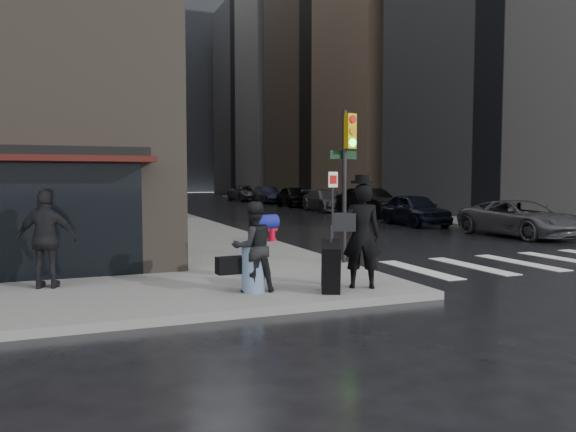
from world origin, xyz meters
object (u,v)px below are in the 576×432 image
Objects in this scene: man_jeans at (253,247)px; parked_car_3 at (326,200)px; fire_hydrant at (272,232)px; parked_car_5 at (267,195)px; parked_car_4 at (294,196)px; traffic_light at (346,165)px; parked_car_0 at (521,219)px; parked_car_1 at (414,209)px; man_overcoat at (355,240)px; parked_car_6 at (247,193)px; parked_car_2 at (370,203)px; man_greycoat at (46,239)px.

man_jeans is 0.34× the size of parked_car_3.
man_jeans reaches higher than fire_hydrant.
parked_car_3 is 1.12× the size of parked_car_5.
traffic_light is at bearing -104.99° from parked_car_4.
parked_car_1 is at bearing 97.49° from parked_car_0.
parked_car_3 is at bearing -90.52° from man_overcoat.
parked_car_4 reaches higher than parked_car_5.
parked_car_5 is at bearing -92.52° from parked_car_6.
parked_car_4 is at bearing 86.47° from parked_car_2.
parked_car_4 is at bearing -86.38° from man_overcoat.
fire_hydrant is 0.14× the size of parked_car_4.
parked_car_1 reaches higher than fire_hydrant.
man_greycoat is 27.70m from parked_car_3.
parked_car_0 is 17.28m from parked_car_3.
parked_car_0 is at bearing -93.63° from parked_car_2.
parked_car_3 is at bearing 59.26° from fire_hydrant.
man_greycoat is 18.96m from parked_car_1.
man_jeans is 0.38× the size of parked_car_1.
parked_car_3 is at bearing 89.86° from parked_car_1.
parked_car_5 is at bearing 87.01° from parked_car_2.
man_overcoat is 16.48m from parked_car_1.
parked_car_2 is (11.03, 18.75, -0.27)m from man_overcoat.
fire_hydrant is at bearing -105.79° from parked_car_5.
parked_car_1 is at bearing -138.06° from man_jeans.
parked_car_6 is at bearing -98.02° from man_greycoat.
man_greycoat is at bearing -31.17° from man_jeans.
parked_car_3 is at bearing -86.11° from parked_car_5.
man_greycoat is 0.38× the size of parked_car_2.
man_overcoat reaches higher than parked_car_6.
parked_car_6 is at bearing 95.68° from parked_car_4.
man_jeans is 0.45× the size of traffic_light.
man_greycoat reaches higher than parked_car_6.
man_overcoat reaches higher than fire_hydrant.
parked_car_2 is 23.04m from parked_car_6.
fire_hydrant is 0.13× the size of parked_car_0.
man_jeans is at bearing 167.42° from man_greycoat.
traffic_light reaches higher than parked_car_5.
man_overcoat is 0.50× the size of parked_car_5.
man_overcoat is 1.96m from man_jeans.
parked_car_4 is 11.52m from parked_car_6.
parked_car_2 is at bearing -86.19° from parked_car_5.
traffic_light is 5.62× the size of fire_hydrant.
man_jeans is 0.34× the size of parked_car_0.
parked_car_6 is (16.26, 39.55, -0.36)m from man_greycoat.
parked_car_3 is (-0.04, 5.76, -0.09)m from parked_car_2.
parked_car_5 is at bearing -83.14° from man_overcoat.
fire_hydrant is 0.15× the size of parked_car_5.
parked_car_2 is at bearing 88.74° from parked_car_0.
parked_car_2 is at bearing -92.52° from parked_car_6.
man_jeans is at bearing -153.98° from traffic_light.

